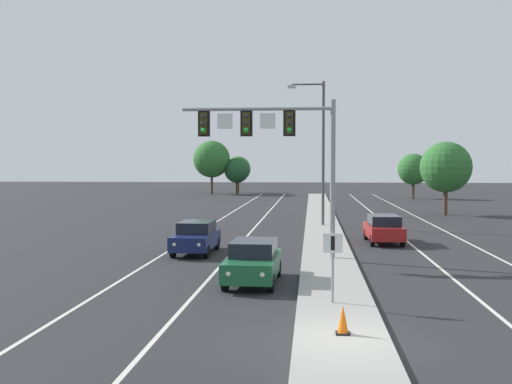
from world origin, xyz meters
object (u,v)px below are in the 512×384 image
overhead_signal_mast (279,141)px  tree_far_right_a (413,169)px  median_sign_post (333,256)px  tree_far_left_a (237,170)px  car_receding_red (384,229)px  tree_far_right_c (446,167)px  tree_far_left_b (212,159)px  traffic_cone_median_nose (343,320)px  car_oncoming_green (253,261)px  street_lamp_median (320,144)px  car_oncoming_navy (196,237)px  tree_far_left_c (238,169)px

overhead_signal_mast → tree_far_right_a: size_ratio=1.26×
median_sign_post → tree_far_left_a: 70.55m
car_receding_red → tree_far_left_a: 55.91m
tree_far_right_c → tree_far_left_b: bearing=127.1°
car_receding_red → tree_far_left_b: size_ratio=0.58×
overhead_signal_mast → traffic_cone_median_nose: overhead_signal_mast is taller
overhead_signal_mast → tree_far_left_b: 61.63m
car_oncoming_green → traffic_cone_median_nose: car_oncoming_green is taller
overhead_signal_mast → median_sign_post: size_ratio=3.27×
tree_far_left_b → median_sign_post: bearing=-77.7°
overhead_signal_mast → street_lamp_median: size_ratio=0.72×
street_lamp_median → traffic_cone_median_nose: bearing=-89.5°
traffic_cone_median_nose → tree_far_right_a: 64.97m
tree_far_right_a → tree_far_left_b: (-27.27, 9.18, 1.35)m
car_oncoming_navy → tree_far_left_c: (-5.48, 62.96, 2.80)m
car_oncoming_green → tree_far_right_a: (14.93, 56.60, 2.91)m
street_lamp_median → tree_far_right_c: bearing=45.0°
tree_far_right_c → car_oncoming_navy: bearing=-125.4°
tree_far_right_a → tree_far_left_b: 28.81m
car_oncoming_navy → traffic_cone_median_nose: size_ratio=6.06×
median_sign_post → tree_far_left_c: (-11.84, 73.91, 2.04)m
tree_far_left_b → traffic_cone_median_nose: bearing=-78.2°
street_lamp_median → traffic_cone_median_nose: size_ratio=13.51×
tree_far_left_a → overhead_signal_mast: bearing=-81.2°
car_oncoming_green → overhead_signal_mast: bearing=83.4°
overhead_signal_mast → car_oncoming_green: (-0.64, -5.54, -4.67)m
street_lamp_median → tree_far_right_a: bearing=71.3°
tree_far_left_a → tree_far_right_a: bearing=-21.6°
car_oncoming_navy → tree_far_right_c: 29.79m
car_receding_red → tree_far_left_a: (-14.84, 53.84, 2.63)m
median_sign_post → car_oncoming_navy: size_ratio=0.49×
car_oncoming_green → tree_far_left_a: tree_far_left_a is taller
car_oncoming_navy → tree_far_right_c: size_ratio=0.71×
tree_far_left_c → tree_far_left_b: (-3.31, -4.49, 1.45)m
car_oncoming_green → street_lamp_median: bearing=82.5°
car_oncoming_green → tree_far_left_c: tree_far_left_c is taller
car_oncoming_green → tree_far_right_a: 58.61m
street_lamp_median → car_receding_red: street_lamp_median is taller
median_sign_post → car_oncoming_green: 4.66m
tree_far_right_c → car_oncoming_green: bearing=-113.4°
car_oncoming_green → tree_far_left_c: 70.90m
street_lamp_median → tree_far_right_c: 15.50m
car_oncoming_green → tree_far_left_a: size_ratio=0.85×
overhead_signal_mast → tree_far_left_b: (-12.99, 60.24, -0.41)m
overhead_signal_mast → traffic_cone_median_nose: size_ratio=9.73×
tree_far_right_a → tree_far_right_c: (-1.31, -25.17, 0.41)m
median_sign_post → street_lamp_median: street_lamp_median is taller
overhead_signal_mast → car_oncoming_navy: bearing=157.1°
overhead_signal_mast → tree_far_right_a: (14.29, 51.06, -1.76)m
car_receding_red → tree_far_left_b: 56.95m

